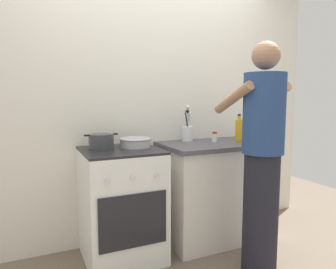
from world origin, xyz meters
TOP-DOWN VIEW (x-y plane):
  - ground at (0.00, 0.00)m, footprint 6.00×6.00m
  - back_wall at (0.20, 0.50)m, footprint 3.20×0.10m
  - countertop at (0.55, 0.15)m, footprint 1.00×0.60m
  - stove_range at (-0.35, 0.15)m, footprint 0.60×0.62m
  - pot at (-0.49, 0.20)m, footprint 0.26×0.20m
  - mixing_bowl at (-0.21, 0.20)m, footprint 0.26×0.26m
  - utensil_crock at (0.35, 0.33)m, footprint 0.10×0.10m
  - spice_bottle at (0.55, 0.18)m, footprint 0.04×0.04m
  - oil_bottle at (0.77, 0.12)m, footprint 0.07×0.07m
  - person at (0.54, -0.46)m, footprint 0.41×0.50m

SIDE VIEW (x-z plane):
  - ground at x=0.00m, z-range 0.00..0.00m
  - stove_range at x=-0.35m, z-range 0.00..0.90m
  - countertop at x=0.55m, z-range 0.00..0.90m
  - person at x=0.54m, z-range 0.01..1.71m
  - mixing_bowl at x=-0.21m, z-range 0.90..0.98m
  - spice_bottle at x=0.55m, z-range 0.90..0.99m
  - pot at x=-0.49m, z-range 0.90..1.02m
  - utensil_crock at x=0.35m, z-range 0.84..1.17m
  - oil_bottle at x=0.77m, z-range 0.88..1.14m
  - back_wall at x=0.20m, z-range 0.00..2.50m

